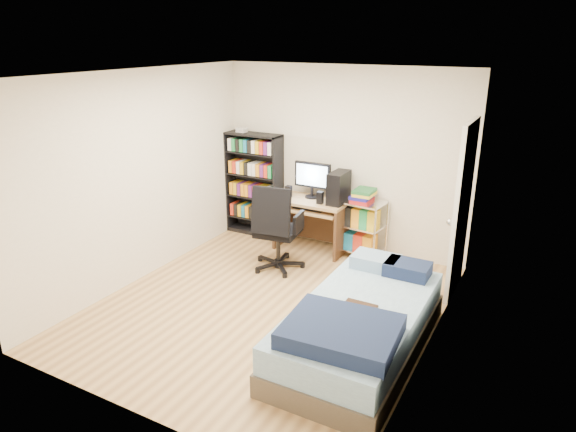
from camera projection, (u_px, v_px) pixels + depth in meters
The scene contains 7 objects.
room at pixel (268, 198), 5.31m from camera, with size 3.58×4.08×2.58m.
media_shelf at pixel (254, 183), 7.59m from camera, with size 0.86×0.29×1.58m.
computer_desk at pixel (320, 205), 7.02m from camera, with size 0.97×0.56×1.22m.
office_chair at pixel (277, 243), 6.51m from camera, with size 0.76×0.76×1.13m.
wire_cart at pixel (362, 212), 6.81m from camera, with size 0.63×0.48×0.96m.
bed at pixel (359, 326), 4.81m from camera, with size 1.08×2.16×0.62m.
door at pixel (462, 210), 5.73m from camera, with size 0.12×0.80×2.00m.
Camera 1 is at (2.61, -4.35, 2.84)m, focal length 32.00 mm.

